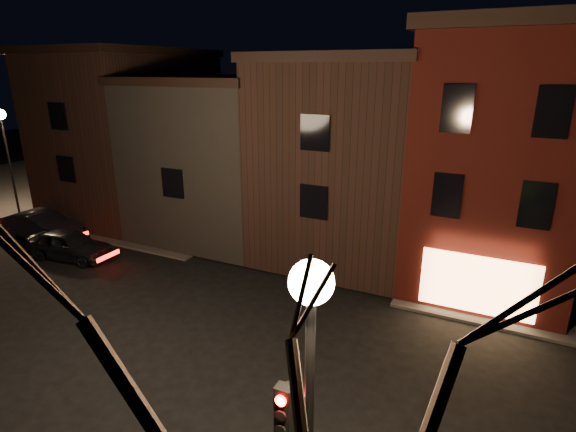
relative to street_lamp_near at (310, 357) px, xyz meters
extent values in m
plane|color=black|center=(-6.20, 6.00, -5.18)|extent=(120.00, 120.00, 0.00)
cube|color=#2D2B28|center=(-26.20, 26.00, -5.12)|extent=(30.00, 30.00, 0.12)
cube|color=#4A110D|center=(1.80, 15.50, -0.06)|extent=(6.00, 8.00, 10.00)
cube|color=black|center=(1.80, 15.50, 5.19)|extent=(6.50, 8.50, 0.50)
cube|color=#FFBA72|center=(1.80, 11.45, -3.76)|extent=(4.00, 0.12, 2.20)
cube|color=black|center=(-4.70, 16.50, -0.56)|extent=(7.00, 10.00, 9.00)
cube|color=black|center=(-4.70, 16.50, 4.14)|extent=(7.30, 10.30, 0.40)
cube|color=black|center=(-11.95, 16.50, -1.06)|extent=(7.50, 10.00, 8.00)
cube|color=black|center=(-11.95, 16.50, 3.14)|extent=(7.80, 10.30, 0.40)
cube|color=black|center=(-19.20, 16.50, -0.31)|extent=(7.00, 10.00, 9.50)
cube|color=black|center=(-19.20, 16.50, 4.64)|extent=(7.30, 10.30, 0.40)
sphere|color=#FFD18C|center=(0.00, 0.00, 1.12)|extent=(0.60, 0.60, 0.60)
cylinder|color=black|center=(-25.20, 12.20, -2.06)|extent=(0.14, 0.14, 6.00)
sphere|color=#FFD18C|center=(-25.20, 12.20, 1.12)|extent=(0.60, 0.60, 0.60)
cube|color=black|center=(-0.60, 0.42, -1.46)|extent=(0.28, 0.22, 0.90)
cylinder|color=#FF0C07|center=(-0.60, 0.30, -1.18)|extent=(0.18, 0.06, 0.18)
cylinder|color=black|center=(-0.60, 0.30, -1.46)|extent=(0.18, 0.06, 0.18)
cylinder|color=black|center=(-0.60, 0.30, -1.74)|extent=(0.18, 0.06, 0.18)
imported|color=black|center=(-16.47, 8.88, -4.45)|extent=(4.46, 2.25, 1.46)
imported|color=black|center=(-20.03, 10.06, -4.40)|extent=(4.78, 1.87, 1.55)
camera|label=1|loc=(1.98, -4.79, 3.72)|focal=28.00mm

